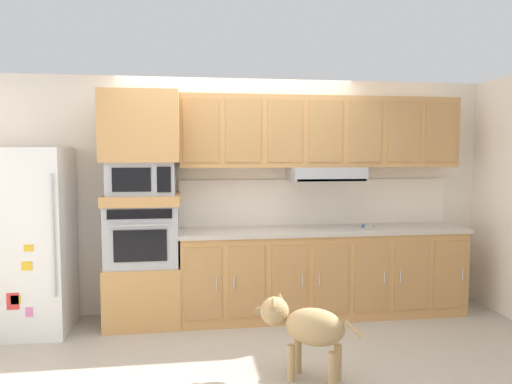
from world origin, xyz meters
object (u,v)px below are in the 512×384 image
Objects in this scene: dog at (305,326)px; built_in_oven at (143,234)px; microwave at (142,178)px; refrigerator at (28,240)px; screwdriver at (364,226)px.

built_in_oven is at bearing -15.04° from dog.
microwave is (0.00, -0.00, 0.56)m from built_in_oven.
refrigerator is 3.37m from screwdriver.
microwave is at bearing 3.63° from refrigerator.
built_in_oven is 4.28× the size of screwdriver.
screwdriver is at bearing -92.54° from dog.
microwave is at bearing -0.77° from built_in_oven.
microwave reaches higher than built_in_oven.
refrigerator is 2.51× the size of built_in_oven.
screwdriver is at bearing 0.13° from microwave.
built_in_oven is (1.07, 0.07, 0.02)m from refrigerator.
microwave reaches higher than dog.
built_in_oven is at bearing 179.23° from microwave.
refrigerator reaches higher than dog.
refrigerator reaches higher than built_in_oven.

